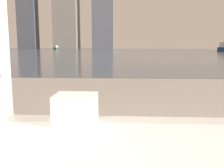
% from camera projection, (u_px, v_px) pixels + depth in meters
% --- Properties ---
extents(towel_stack, '(0.22, 0.19, 0.16)m').
position_uv_depth(towel_stack, '(76.00, 109.00, 1.33)').
color(towel_stack, white).
rests_on(towel_stack, bathtub).
extents(harbor_water, '(180.00, 110.00, 0.01)m').
position_uv_depth(harbor_water, '(125.00, 50.00, 61.66)').
color(harbor_water, slate).
rests_on(harbor_water, ground_plane).
extents(harbor_boat_0, '(3.30, 4.80, 1.71)m').
position_uv_depth(harbor_boat_0, '(223.00, 48.00, 46.88)').
color(harbor_boat_0, navy).
rests_on(harbor_boat_0, harbor_water).
extents(harbor_boat_5, '(2.82, 3.52, 1.28)m').
position_uv_depth(harbor_boat_5, '(56.00, 48.00, 81.30)').
color(harbor_boat_5, '#335647').
rests_on(harbor_boat_5, harbor_water).
extents(skyline_tower_0, '(8.43, 6.32, 27.08)m').
position_uv_depth(skyline_tower_0, '(28.00, 19.00, 117.31)').
color(skyline_tower_0, '#4C515B').
rests_on(skyline_tower_0, ground_plane).
extents(skyline_tower_1, '(10.76, 10.98, 30.86)m').
position_uv_depth(skyline_tower_1, '(66.00, 15.00, 116.07)').
color(skyline_tower_1, gray).
rests_on(skyline_tower_1, ground_plane).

